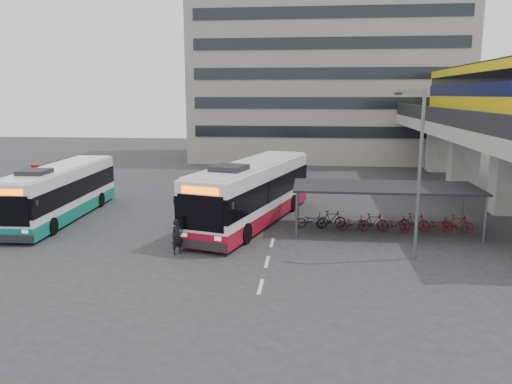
# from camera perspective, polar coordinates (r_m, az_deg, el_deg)

# --- Properties ---
(ground) EXTENTS (120.00, 120.00, 0.00)m
(ground) POSITION_cam_1_polar(r_m,az_deg,el_deg) (26.05, -3.67, -5.62)
(ground) COLOR #28282B
(ground) RESTS_ON ground
(viaduct) EXTENTS (8.00, 32.00, 9.68)m
(viaduct) POSITION_cam_1_polar(r_m,az_deg,el_deg) (40.19, 24.83, 8.31)
(viaduct) COLOR gray
(viaduct) RESTS_ON ground
(bike_shelter) EXTENTS (10.00, 4.00, 2.54)m
(bike_shelter) POSITION_cam_1_polar(r_m,az_deg,el_deg) (28.56, 14.37, -1.76)
(bike_shelter) COLOR #595B60
(bike_shelter) RESTS_ON ground
(office_block) EXTENTS (30.00, 15.00, 25.00)m
(office_block) POSITION_cam_1_polar(r_m,az_deg,el_deg) (60.80, 8.03, 15.73)
(office_block) COLOR gray
(office_block) RESTS_ON ground
(road_markings) EXTENTS (0.15, 7.60, 0.01)m
(road_markings) POSITION_cam_1_polar(r_m,az_deg,el_deg) (22.91, 1.27, -7.96)
(road_markings) COLOR beige
(road_markings) RESTS_ON ground
(bus_main) EXTENTS (6.22, 13.28, 3.85)m
(bus_main) POSITION_cam_1_polar(r_m,az_deg,el_deg) (29.35, -0.40, -0.10)
(bus_main) COLOR white
(bus_main) RESTS_ON ground
(bus_teal) EXTENTS (2.99, 11.74, 3.44)m
(bus_teal) POSITION_cam_1_polar(r_m,az_deg,el_deg) (32.67, -21.44, -0.06)
(bus_teal) COLOR white
(bus_teal) RESTS_ON ground
(pedestrian) EXTENTS (0.72, 0.73, 1.70)m
(pedestrian) POSITION_cam_1_polar(r_m,az_deg,el_deg) (24.01, -8.98, -5.09)
(pedestrian) COLOR black
(pedestrian) RESTS_ON ground
(lamp_post) EXTENTS (1.35, 0.32, 7.69)m
(lamp_post) POSITION_cam_1_polar(r_m,az_deg,el_deg) (23.43, 18.00, 2.94)
(lamp_post) COLOR #595B60
(lamp_post) RESTS_ON ground
(sign_totem_mid) EXTENTS (0.52, 0.20, 2.38)m
(sign_totem_mid) POSITION_cam_1_polar(r_m,az_deg,el_deg) (32.23, -25.28, -1.17)
(sign_totem_mid) COLOR #980909
(sign_totem_mid) RESTS_ON ground
(sign_totem_north) EXTENTS (0.59, 0.26, 2.72)m
(sign_totem_north) POSITION_cam_1_polar(r_m,az_deg,el_deg) (37.69, -23.80, 0.86)
(sign_totem_north) COLOR #980909
(sign_totem_north) RESTS_ON ground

